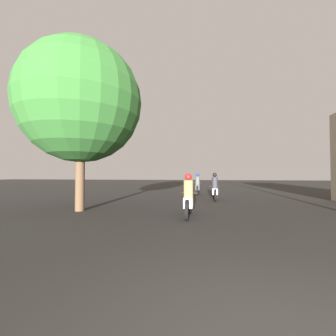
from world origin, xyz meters
TOP-DOWN VIEW (x-y plane):
  - motorcycle_white at (-1.24, 6.19)m, footprint 0.60×1.99m
  - motorcycle_silver at (-0.13, 11.45)m, footprint 0.60×1.99m
  - motorcycle_black at (-1.22, 14.93)m, footprint 0.60×2.07m
  - street_tree at (-5.64, 6.73)m, footprint 4.89×4.89m

SIDE VIEW (x-z plane):
  - motorcycle_white at x=-1.24m, z-range -0.14..1.35m
  - motorcycle_black at x=-1.22m, z-range -0.16..1.40m
  - motorcycle_silver at x=-0.13m, z-range -0.15..1.41m
  - street_tree at x=-5.64m, z-range 0.97..7.81m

